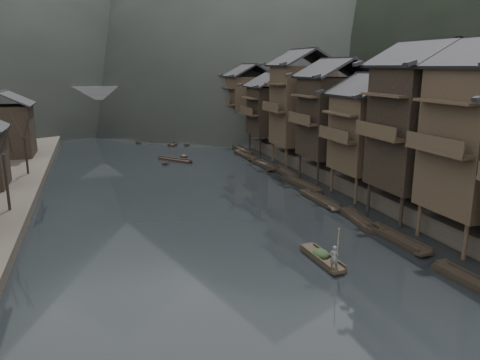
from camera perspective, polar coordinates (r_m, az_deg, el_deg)
name	(u,v)px	position (r m, az deg, el deg)	size (l,w,h in m)	color
water	(250,266)	(31.45, 1.27, -10.38)	(300.00, 300.00, 0.00)	black
right_bank	(372,140)	(81.32, 15.84, 4.75)	(40.00, 200.00, 1.80)	#2D2823
stilt_houses	(346,105)	(53.13, 12.76, 8.95)	(9.00, 67.60, 15.29)	black
moored_sampans	(289,179)	(54.31, 6.04, 0.18)	(2.87, 63.04, 0.47)	black
midriver_boats	(164,140)	(83.16, -9.26, 4.79)	(8.98, 44.64, 0.45)	black
stone_bridge	(139,105)	(99.91, -12.20, 8.97)	(40.00, 6.00, 9.00)	#4C4C4F
hero_sampan	(322,258)	(32.51, 9.97, -9.37)	(1.24, 5.04, 0.44)	black
cargo_heap	(321,249)	(32.49, 9.84, -8.31)	(1.10, 1.44, 0.66)	black
boatman	(334,254)	(30.67, 11.44, -8.82)	(0.58, 0.38, 1.58)	#505052
bamboo_pole	(339,211)	(29.81, 12.03, -3.76)	(0.06, 0.06, 4.59)	#8C7A51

